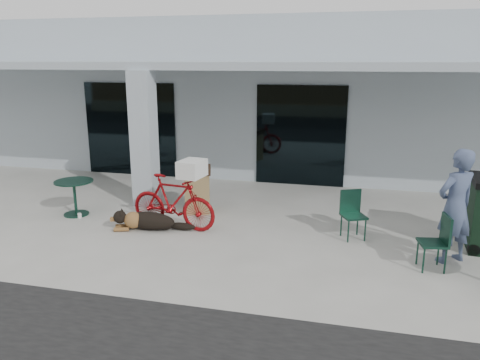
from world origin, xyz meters
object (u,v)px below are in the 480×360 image
(bicycle, at_px, (173,202))
(cafe_chair_far_b, at_px, (433,242))
(person, at_px, (455,206))
(trash_receptacle, at_px, (197,189))
(cafe_chair_far_a, at_px, (354,216))
(cafe_table_near, at_px, (75,198))
(dog, at_px, (149,220))

(bicycle, height_order, cafe_chair_far_b, bicycle)
(cafe_chair_far_b, relative_size, person, 0.48)
(bicycle, xyz_separation_m, trash_receptacle, (0.13, 1.13, -0.04))
(bicycle, distance_m, trash_receptacle, 1.14)
(cafe_chair_far_a, height_order, trash_receptacle, trash_receptacle)
(cafe_table_near, xyz_separation_m, trash_receptacle, (2.55, 0.86, 0.13))
(cafe_table_near, distance_m, cafe_chair_far_b, 7.33)
(cafe_table_near, distance_m, cafe_chair_far_a, 5.99)
(dog, distance_m, cafe_table_near, 2.04)
(person, bearing_deg, cafe_chair_far_b, 13.66)
(dog, distance_m, trash_receptacle, 1.49)
(bicycle, bearing_deg, cafe_chair_far_a, -77.32)
(dog, relative_size, cafe_chair_far_a, 1.36)
(bicycle, xyz_separation_m, person, (5.18, -0.39, 0.42))
(dog, height_order, cafe_chair_far_a, cafe_chair_far_a)
(trash_receptacle, bearing_deg, dog, -113.39)
(person, bearing_deg, cafe_table_near, -40.26)
(cafe_chair_far_b, bearing_deg, person, 129.21)
(cafe_table_near, bearing_deg, person, -4.99)
(trash_receptacle, bearing_deg, person, -16.78)
(cafe_table_near, xyz_separation_m, person, (7.61, -0.66, 0.59))
(cafe_table_near, relative_size, cafe_chair_far_a, 0.90)
(cafe_chair_far_a, bearing_deg, cafe_table_near, 155.30)
(cafe_chair_far_b, relative_size, trash_receptacle, 0.90)
(cafe_chair_far_a, xyz_separation_m, trash_receptacle, (-3.43, 0.85, 0.05))
(cafe_chair_far_b, distance_m, person, 0.75)
(cafe_chair_far_b, bearing_deg, cafe_table_near, -108.20)
(cafe_table_near, bearing_deg, cafe_chair_far_a, 0.07)
(cafe_table_near, xyz_separation_m, cafe_chair_far_b, (7.24, -1.08, 0.08))
(person, bearing_deg, bicycle, -39.61)
(dog, height_order, person, person)
(cafe_chair_far_b, bearing_deg, dog, -106.21)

